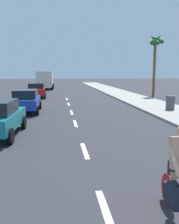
% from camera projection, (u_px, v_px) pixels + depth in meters
% --- Properties ---
extents(ground_plane, '(160.00, 160.00, 0.00)m').
position_uv_depth(ground_plane, '(69.00, 106.00, 20.28)').
color(ground_plane, '#2D2D33').
extents(sidewalk_strip, '(3.60, 80.00, 0.14)m').
position_uv_depth(sidewalk_strip, '(142.00, 101.00, 23.08)').
color(sidewalk_strip, '#9E998E').
rests_on(sidewalk_strip, ground).
extents(lane_stripe_1, '(0.16, 1.80, 0.01)m').
position_uv_depth(lane_stripe_1, '(106.00, 212.00, 4.97)').
color(lane_stripe_1, white).
rests_on(lane_stripe_1, ground).
extents(lane_stripe_2, '(0.16, 1.80, 0.01)m').
position_uv_depth(lane_stripe_2, '(85.00, 151.00, 8.84)').
color(lane_stripe_2, white).
rests_on(lane_stripe_2, ground).
extents(lane_stripe_3, '(0.16, 1.80, 0.01)m').
position_uv_depth(lane_stripe_3, '(75.00, 123.00, 13.48)').
color(lane_stripe_3, white).
rests_on(lane_stripe_3, ground).
extents(lane_stripe_4, '(0.16, 1.80, 0.01)m').
position_uv_depth(lane_stripe_4, '(72.00, 112.00, 17.12)').
color(lane_stripe_4, white).
rests_on(lane_stripe_4, ground).
extents(lane_stripe_5, '(0.16, 1.80, 0.01)m').
position_uv_depth(lane_stripe_5, '(69.00, 104.00, 21.54)').
color(lane_stripe_5, white).
rests_on(lane_stripe_5, ground).
extents(lane_stripe_6, '(0.16, 1.80, 0.01)m').
position_uv_depth(lane_stripe_6, '(67.00, 99.00, 25.59)').
color(lane_stripe_6, white).
rests_on(lane_stripe_6, ground).
extents(cyclist, '(0.63, 1.71, 1.82)m').
position_uv_depth(cyclist, '(179.00, 178.00, 4.59)').
color(cyclist, black).
rests_on(cyclist, ground).
extents(parked_car_blue, '(1.86, 3.99, 1.57)m').
position_uv_depth(parked_car_blue, '(26.00, 100.00, 17.08)').
color(parked_car_blue, '#1E389E').
rests_on(parked_car_blue, ground).
extents(parked_car_red, '(2.14, 4.35, 1.57)m').
position_uv_depth(parked_car_red, '(36.00, 90.00, 26.89)').
color(parked_car_red, red).
rests_on(parked_car_red, ground).
extents(delivery_truck, '(2.75, 6.27, 2.80)m').
position_uv_depth(delivery_truck, '(45.00, 80.00, 39.79)').
color(delivery_truck, beige).
rests_on(delivery_truck, ground).
extents(palm_tree_far, '(1.87, 1.95, 7.04)m').
position_uv_depth(palm_tree_far, '(155.00, 47.00, 27.53)').
color(palm_tree_far, brown).
rests_on(palm_tree_far, ground).
extents(trash_bin_far, '(0.60, 0.60, 0.97)m').
position_uv_depth(trash_bin_far, '(170.00, 103.00, 17.43)').
color(trash_bin_far, '#47474C').
rests_on(trash_bin_far, sidewalk_strip).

